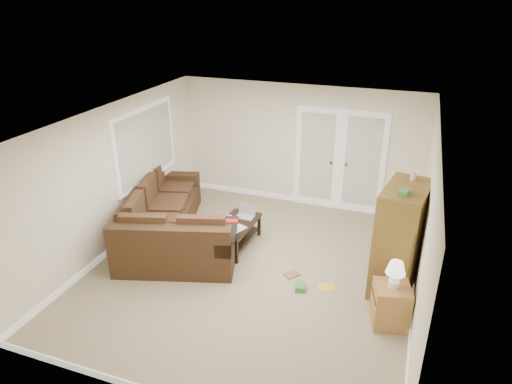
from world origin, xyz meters
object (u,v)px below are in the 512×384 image
at_px(coffee_table, 237,233).
at_px(side_cabinet, 391,302).
at_px(sectional_sofa, 168,226).
at_px(tv_armoire, 400,239).

distance_m(coffee_table, side_cabinet, 2.97).
height_order(sectional_sofa, side_cabinet, side_cabinet).
bearing_deg(tv_armoire, coffee_table, -176.99).
height_order(coffee_table, tv_armoire, tv_armoire).
xyz_separation_m(coffee_table, tv_armoire, (2.71, -0.32, 0.60)).
xyz_separation_m(coffee_table, side_cabinet, (2.72, -1.20, 0.11)).
bearing_deg(sectional_sofa, side_cabinet, -29.29).
bearing_deg(sectional_sofa, tv_armoire, -16.49).
bearing_deg(coffee_table, tv_armoire, -4.18).
height_order(tv_armoire, side_cabinet, tv_armoire).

